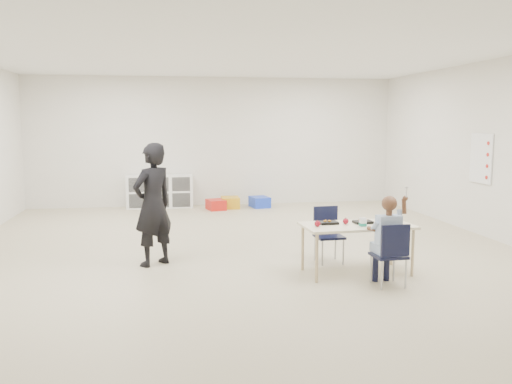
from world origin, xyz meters
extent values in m
plane|color=#BCAE91|center=(0.00, 0.00, 0.00)|extent=(9.00, 9.00, 0.00)
plane|color=white|center=(0.00, 0.00, 2.80)|extent=(9.00, 9.00, 0.00)
cube|color=white|center=(0.00, 4.50, 1.40)|extent=(8.00, 0.02, 2.80)
cube|color=white|center=(0.00, -4.50, 1.40)|extent=(8.00, 0.02, 2.80)
cube|color=white|center=(4.00, 0.00, 1.40)|extent=(0.02, 9.00, 2.80)
cube|color=#FAE8C8|center=(1.23, -1.28, 0.59)|extent=(1.35, 0.73, 0.03)
cube|color=black|center=(1.32, -1.22, 0.62)|extent=(0.23, 0.17, 0.03)
cube|color=black|center=(0.89, -1.20, 0.62)|extent=(0.23, 0.17, 0.03)
cube|color=white|center=(1.25, -1.43, 0.65)|extent=(0.07, 0.07, 0.10)
ellipsoid|color=tan|center=(1.55, -1.38, 0.64)|extent=(0.09, 0.09, 0.07)
sphere|color=maroon|center=(1.10, -1.24, 0.64)|extent=(0.07, 0.07, 0.07)
sphere|color=maroon|center=(0.72, -1.34, 0.64)|extent=(0.07, 0.07, 0.07)
cube|color=white|center=(-1.20, 4.28, 0.35)|extent=(1.40, 0.40, 0.70)
cube|color=white|center=(3.98, 0.60, 1.25)|extent=(0.02, 0.60, 0.80)
imported|color=black|center=(-1.21, -0.50, 0.79)|extent=(0.68, 0.65, 1.57)
cube|color=red|center=(-0.04, 3.80, 0.11)|extent=(0.43, 0.50, 0.21)
cube|color=gold|center=(0.29, 3.98, 0.12)|extent=(0.39, 0.49, 0.23)
cube|color=blue|center=(0.93, 3.98, 0.11)|extent=(0.44, 0.52, 0.23)
camera|label=1|loc=(-1.01, -7.43, 1.84)|focal=38.00mm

